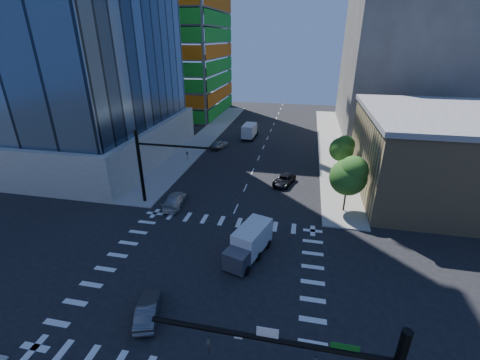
# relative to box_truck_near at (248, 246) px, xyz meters

# --- Properties ---
(ground) EXTENTS (160.00, 160.00, 0.00)m
(ground) POSITION_rel_box_truck_near_xyz_m (-3.06, -3.14, -1.27)
(ground) COLOR black
(ground) RESTS_ON ground
(road_markings) EXTENTS (20.00, 20.00, 0.01)m
(road_markings) POSITION_rel_box_truck_near_xyz_m (-3.06, -3.14, -1.27)
(road_markings) COLOR silver
(road_markings) RESTS_ON ground
(sidewalk_ne) EXTENTS (5.00, 60.00, 0.15)m
(sidewalk_ne) POSITION_rel_box_truck_near_xyz_m (9.44, 36.86, -1.20)
(sidewalk_ne) COLOR gray
(sidewalk_ne) RESTS_ON ground
(sidewalk_nw) EXTENTS (5.00, 60.00, 0.15)m
(sidewalk_nw) POSITION_rel_box_truck_near_xyz_m (-15.56, 36.86, -1.20)
(sidewalk_nw) COLOR gray
(sidewalk_nw) RESTS_ON ground
(construction_building) EXTENTS (25.16, 34.50, 70.60)m
(construction_building) POSITION_rel_box_truck_near_xyz_m (-30.47, 58.79, 23.34)
(construction_building) COLOR slate
(construction_building) RESTS_ON ground
(commercial_building) EXTENTS (20.50, 22.50, 10.60)m
(commercial_building) POSITION_rel_box_truck_near_xyz_m (21.94, 18.86, 4.04)
(commercial_building) COLOR #927E54
(commercial_building) RESTS_ON ground
(bg_building_ne) EXTENTS (24.00, 30.00, 28.00)m
(bg_building_ne) POSITION_rel_box_truck_near_xyz_m (23.94, 51.86, 12.73)
(bg_building_ne) COLOR #5A5651
(bg_building_ne) RESTS_ON ground
(signal_mast_nw) EXTENTS (10.20, 0.40, 9.00)m
(signal_mast_nw) POSITION_rel_box_truck_near_xyz_m (-13.06, 8.36, 4.22)
(signal_mast_nw) COLOR black
(signal_mast_nw) RESTS_ON sidewalk_nw
(tree_south) EXTENTS (4.16, 4.16, 6.82)m
(tree_south) POSITION_rel_box_truck_near_xyz_m (9.57, 10.76, 3.41)
(tree_south) COLOR #382316
(tree_south) RESTS_ON sidewalk_ne
(tree_north) EXTENTS (3.54, 3.52, 5.78)m
(tree_north) POSITION_rel_box_truck_near_xyz_m (9.87, 22.76, 2.71)
(tree_north) COLOR #382316
(tree_north) RESTS_ON sidewalk_ne
(car_nb_far) EXTENTS (3.37, 5.12, 1.31)m
(car_nb_far) POSITION_rel_box_truck_near_xyz_m (1.99, 17.07, -0.62)
(car_nb_far) COLOR black
(car_nb_far) RESTS_ON ground
(car_sb_near) EXTENTS (2.55, 5.23, 1.46)m
(car_sb_near) POSITION_rel_box_truck_near_xyz_m (-10.47, 8.16, -0.54)
(car_sb_near) COLOR #BCBCBC
(car_sb_near) RESTS_ON ground
(car_sb_mid) EXTENTS (3.00, 4.61, 1.46)m
(car_sb_mid) POSITION_rel_box_truck_near_xyz_m (-10.98, 30.62, -0.54)
(car_sb_mid) COLOR #95979C
(car_sb_mid) RESTS_ON ground
(car_sb_cross) EXTENTS (2.61, 4.36, 1.36)m
(car_sb_cross) POSITION_rel_box_truck_near_xyz_m (-5.83, -8.26, -0.60)
(car_sb_cross) COLOR #4B4C50
(car_sb_cross) RESTS_ON ground
(box_truck_near) EXTENTS (3.86, 5.93, 2.88)m
(box_truck_near) POSITION_rel_box_truck_near_xyz_m (0.00, 0.00, 0.00)
(box_truck_near) COLOR black
(box_truck_near) RESTS_ON ground
(box_truck_far) EXTENTS (2.64, 5.72, 2.94)m
(box_truck_far) POSITION_rel_box_truck_near_xyz_m (-6.60, 38.51, 0.03)
(box_truck_far) COLOR black
(box_truck_far) RESTS_ON ground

